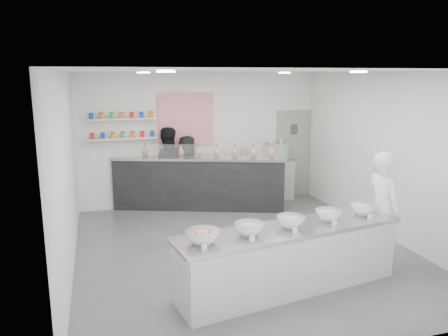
% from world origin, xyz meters
% --- Properties ---
extents(floor, '(6.00, 6.00, 0.00)m').
position_xyz_m(floor, '(0.00, 0.00, 0.00)').
color(floor, '#515156').
rests_on(floor, ground).
extents(ceiling, '(6.00, 6.00, 0.00)m').
position_xyz_m(ceiling, '(0.00, 0.00, 3.00)').
color(ceiling, white).
rests_on(ceiling, floor).
extents(back_wall, '(5.50, 0.00, 5.50)m').
position_xyz_m(back_wall, '(0.00, 3.00, 1.50)').
color(back_wall, white).
rests_on(back_wall, floor).
extents(left_wall, '(0.00, 6.00, 6.00)m').
position_xyz_m(left_wall, '(-2.75, 0.00, 1.50)').
color(left_wall, white).
rests_on(left_wall, floor).
extents(right_wall, '(0.00, 6.00, 6.00)m').
position_xyz_m(right_wall, '(2.75, 0.00, 1.50)').
color(right_wall, white).
rests_on(right_wall, floor).
extents(back_door, '(0.88, 0.04, 2.10)m').
position_xyz_m(back_door, '(2.30, 2.97, 1.05)').
color(back_door, gray).
rests_on(back_door, floor).
extents(pattern_panel, '(1.25, 0.03, 1.20)m').
position_xyz_m(pattern_panel, '(-0.35, 2.98, 1.95)').
color(pattern_panel, '#E7375A').
rests_on(pattern_panel, back_wall).
extents(jar_shelf_lower, '(1.45, 0.22, 0.04)m').
position_xyz_m(jar_shelf_lower, '(-1.75, 2.90, 1.60)').
color(jar_shelf_lower, silver).
rests_on(jar_shelf_lower, back_wall).
extents(jar_shelf_upper, '(1.45, 0.22, 0.04)m').
position_xyz_m(jar_shelf_upper, '(-1.75, 2.90, 2.02)').
color(jar_shelf_upper, silver).
rests_on(jar_shelf_upper, back_wall).
extents(preserve_jars, '(1.45, 0.10, 0.56)m').
position_xyz_m(preserve_jars, '(-1.75, 2.88, 1.88)').
color(preserve_jars, '#FF1917').
rests_on(preserve_jars, jar_shelf_lower).
extents(downlight_0, '(0.24, 0.24, 0.02)m').
position_xyz_m(downlight_0, '(-1.40, -1.00, 2.98)').
color(downlight_0, white).
rests_on(downlight_0, ceiling).
extents(downlight_1, '(0.24, 0.24, 0.02)m').
position_xyz_m(downlight_1, '(1.40, -1.00, 2.98)').
color(downlight_1, white).
rests_on(downlight_1, ceiling).
extents(downlight_2, '(0.24, 0.24, 0.02)m').
position_xyz_m(downlight_2, '(-1.40, 1.60, 2.98)').
color(downlight_2, white).
rests_on(downlight_2, ceiling).
extents(downlight_3, '(0.24, 0.24, 0.02)m').
position_xyz_m(downlight_3, '(1.40, 1.60, 2.98)').
color(downlight_3, white).
rests_on(downlight_3, ceiling).
extents(prep_counter, '(3.39, 1.28, 0.90)m').
position_xyz_m(prep_counter, '(0.18, -1.49, 0.45)').
color(prep_counter, '#B1B2AC').
rests_on(prep_counter, floor).
extents(back_bar, '(3.81, 1.93, 1.18)m').
position_xyz_m(back_bar, '(-0.15, 2.60, 0.59)').
color(back_bar, black).
rests_on(back_bar, floor).
extents(sneeze_guard, '(3.53, 1.28, 0.32)m').
position_xyz_m(sneeze_guard, '(-0.26, 2.29, 1.34)').
color(sneeze_guard, white).
rests_on(sneeze_guard, back_bar).
extents(espresso_ledge, '(1.30, 0.41, 0.96)m').
position_xyz_m(espresso_ledge, '(1.55, 2.78, 0.48)').
color(espresso_ledge, '#B1B2AC').
rests_on(espresso_ledge, floor).
extents(espresso_machine, '(0.51, 0.35, 0.39)m').
position_xyz_m(espresso_machine, '(1.77, 2.78, 1.16)').
color(espresso_machine, '#93969E').
rests_on(espresso_machine, espresso_ledge).
extents(cup_stacks, '(0.24, 0.24, 0.33)m').
position_xyz_m(cup_stacks, '(1.00, 2.78, 1.13)').
color(cup_stacks, tan).
rests_on(cup_stacks, espresso_ledge).
extents(prep_bowls, '(3.03, 0.97, 0.16)m').
position_xyz_m(prep_bowls, '(0.18, -1.49, 0.98)').
color(prep_bowls, white).
rests_on(prep_bowls, prep_counter).
extents(label_cards, '(2.66, 0.04, 0.07)m').
position_xyz_m(label_cards, '(0.09, -1.99, 0.94)').
color(label_cards, white).
rests_on(label_cards, prep_counter).
extents(cookie_bags, '(3.21, 1.27, 0.27)m').
position_xyz_m(cookie_bags, '(-0.15, 2.60, 1.31)').
color(cookie_bags, '#FF7ACE').
rests_on(cookie_bags, back_bar).
extents(woman_prep, '(0.49, 0.70, 1.84)m').
position_xyz_m(woman_prep, '(1.82, -1.23, 0.92)').
color(woman_prep, white).
rests_on(woman_prep, floor).
extents(staff_left, '(0.93, 0.75, 1.82)m').
position_xyz_m(staff_left, '(-0.83, 2.85, 0.91)').
color(staff_left, black).
rests_on(staff_left, floor).
extents(staff_right, '(0.87, 0.64, 1.62)m').
position_xyz_m(staff_right, '(-0.36, 2.85, 0.81)').
color(staff_right, black).
rests_on(staff_right, floor).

